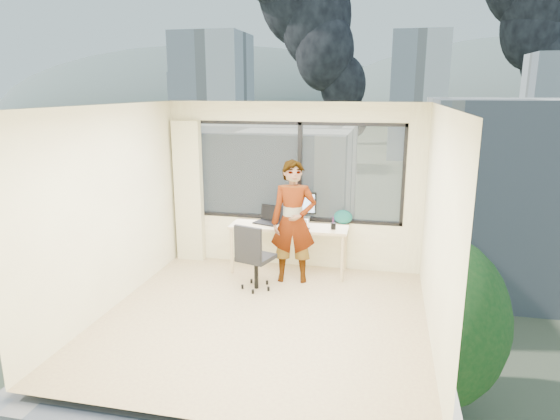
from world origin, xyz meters
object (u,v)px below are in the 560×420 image
(game_console, at_px, (300,220))
(laptop, at_px, (267,216))
(person, at_px, (293,222))
(monitor, at_px, (300,208))
(desk, at_px, (289,248))
(chair, at_px, (256,255))
(handbag, at_px, (343,217))

(game_console, relative_size, laptop, 0.71)
(person, height_order, game_console, person)
(monitor, distance_m, game_console, 0.24)
(desk, relative_size, monitor, 3.61)
(chair, bearing_deg, person, 59.74)
(person, relative_size, monitor, 3.62)
(desk, bearing_deg, game_console, 60.30)
(monitor, bearing_deg, person, -103.48)
(desk, xyz_separation_m, chair, (-0.32, -0.77, 0.12))
(chair, distance_m, laptop, 0.88)
(chair, bearing_deg, handbag, 59.37)
(desk, bearing_deg, handbag, 17.07)
(game_console, xyz_separation_m, handbag, (0.67, 0.02, 0.08))
(laptop, bearing_deg, chair, -69.02)
(person, height_order, monitor, person)
(desk, height_order, laptop, laptop)
(chair, distance_m, monitor, 1.13)
(game_console, height_order, laptop, laptop)
(chair, relative_size, monitor, 1.98)
(desk, xyz_separation_m, person, (0.13, -0.35, 0.53))
(desk, height_order, monitor, monitor)
(person, bearing_deg, desk, 102.28)
(chair, bearing_deg, monitor, 79.79)
(chair, height_order, game_console, chair)
(monitor, xyz_separation_m, handbag, (0.66, 0.11, -0.14))
(laptop, distance_m, handbag, 1.18)
(chair, bearing_deg, game_console, 82.84)
(monitor, relative_size, laptop, 1.25)
(handbag, bearing_deg, game_console, 172.62)
(desk, bearing_deg, monitor, 42.14)
(person, distance_m, game_console, 0.59)
(person, relative_size, laptop, 4.53)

